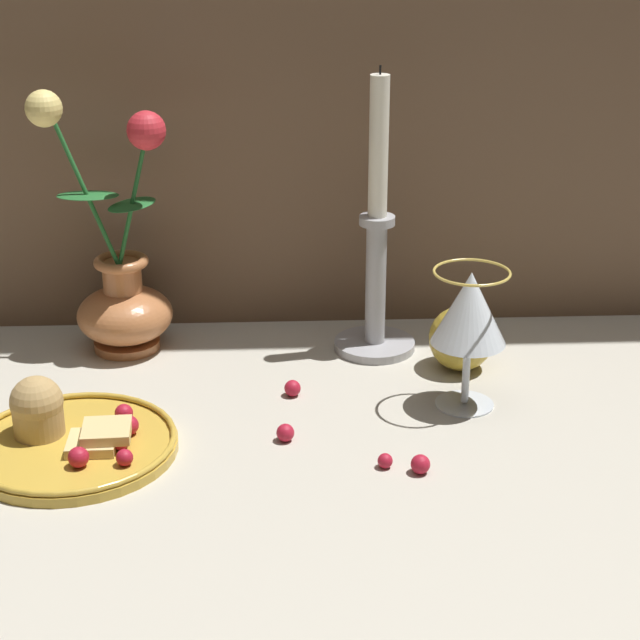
{
  "coord_description": "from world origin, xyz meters",
  "views": [
    {
      "loc": [
        -0.03,
        -1.01,
        0.52
      ],
      "look_at": [
        0.02,
        0.0,
        0.1
      ],
      "focal_mm": 60.0,
      "sensor_mm": 36.0,
      "label": 1
    }
  ],
  "objects_px": {
    "vase": "(122,287)",
    "candlestick": "(376,265)",
    "wine_glass": "(470,314)",
    "plate_with_pastries": "(67,435)",
    "apple_beside_vase": "(461,338)"
  },
  "relations": [
    {
      "from": "vase",
      "to": "candlestick",
      "type": "height_order",
      "value": "candlestick"
    },
    {
      "from": "vase",
      "to": "wine_glass",
      "type": "bearing_deg",
      "value": -23.92
    },
    {
      "from": "plate_with_pastries",
      "to": "wine_glass",
      "type": "xyz_separation_m",
      "value": [
        0.4,
        0.07,
        0.09
      ]
    },
    {
      "from": "candlestick",
      "to": "apple_beside_vase",
      "type": "height_order",
      "value": "candlestick"
    },
    {
      "from": "wine_glass",
      "to": "apple_beside_vase",
      "type": "height_order",
      "value": "wine_glass"
    },
    {
      "from": "plate_with_pastries",
      "to": "candlestick",
      "type": "bearing_deg",
      "value": 35.15
    },
    {
      "from": "vase",
      "to": "candlestick",
      "type": "xyz_separation_m",
      "value": [
        0.3,
        -0.01,
        0.03
      ]
    },
    {
      "from": "apple_beside_vase",
      "to": "plate_with_pastries",
      "type": "bearing_deg",
      "value": -157.82
    },
    {
      "from": "vase",
      "to": "plate_with_pastries",
      "type": "bearing_deg",
      "value": -96.48
    },
    {
      "from": "wine_glass",
      "to": "candlestick",
      "type": "height_order",
      "value": "candlestick"
    },
    {
      "from": "candlestick",
      "to": "apple_beside_vase",
      "type": "distance_m",
      "value": 0.13
    },
    {
      "from": "vase",
      "to": "apple_beside_vase",
      "type": "distance_m",
      "value": 0.4
    },
    {
      "from": "candlestick",
      "to": "vase",
      "type": "bearing_deg",
      "value": 177.23
    },
    {
      "from": "plate_with_pastries",
      "to": "candlestick",
      "type": "height_order",
      "value": "candlestick"
    },
    {
      "from": "vase",
      "to": "apple_beside_vase",
      "type": "relative_size",
      "value": 3.62
    }
  ]
}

